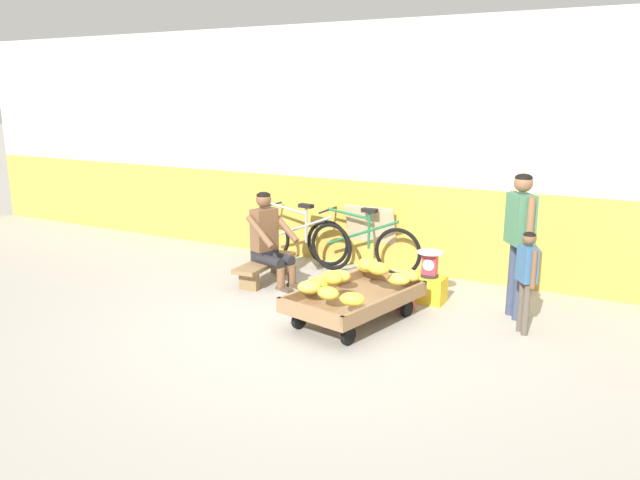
{
  "coord_description": "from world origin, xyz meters",
  "views": [
    {
      "loc": [
        2.88,
        -4.91,
        2.33
      ],
      "look_at": [
        -0.27,
        0.87,
        0.75
      ],
      "focal_mm": 34.69,
      "sensor_mm": 36.0,
      "label": 1
    }
  ],
  "objects_px": {
    "vendor_seated": "(269,239)",
    "sign_board": "(372,236)",
    "bicycle_near_left": "(300,239)",
    "shopping_bag": "(406,299)",
    "weighing_scale": "(430,264)",
    "banana_cart": "(355,300)",
    "low_bench": "(265,266)",
    "bicycle_far_left": "(362,245)",
    "customer_child": "(527,271)",
    "plastic_crate": "(429,289)",
    "customer_adult": "(520,230)"
  },
  "relations": [
    {
      "from": "weighing_scale",
      "to": "customer_child",
      "type": "distance_m",
      "value": 1.22
    },
    {
      "from": "bicycle_near_left",
      "to": "bicycle_far_left",
      "type": "xyz_separation_m",
      "value": [
        0.89,
        0.1,
        0.0
      ]
    },
    {
      "from": "banana_cart",
      "to": "low_bench",
      "type": "bearing_deg",
      "value": 154.85
    },
    {
      "from": "vendor_seated",
      "to": "sign_board",
      "type": "distance_m",
      "value": 1.52
    },
    {
      "from": "plastic_crate",
      "to": "weighing_scale",
      "type": "relative_size",
      "value": 1.2
    },
    {
      "from": "plastic_crate",
      "to": "bicycle_near_left",
      "type": "xyz_separation_m",
      "value": [
        -2.09,
        0.68,
        0.2
      ]
    },
    {
      "from": "vendor_seated",
      "to": "customer_child",
      "type": "height_order",
      "value": "vendor_seated"
    },
    {
      "from": "sign_board",
      "to": "shopping_bag",
      "type": "bearing_deg",
      "value": -53.37
    },
    {
      "from": "vendor_seated",
      "to": "sign_board",
      "type": "xyz_separation_m",
      "value": [
        0.83,
        1.26,
        -0.14
      ]
    },
    {
      "from": "vendor_seated",
      "to": "customer_adult",
      "type": "distance_m",
      "value": 2.97
    },
    {
      "from": "low_bench",
      "to": "weighing_scale",
      "type": "bearing_deg",
      "value": 6.11
    },
    {
      "from": "low_bench",
      "to": "customer_child",
      "type": "xyz_separation_m",
      "value": [
        3.19,
        -0.22,
        0.44
      ]
    },
    {
      "from": "shopping_bag",
      "to": "weighing_scale",
      "type": "bearing_deg",
      "value": 68.59
    },
    {
      "from": "sign_board",
      "to": "bicycle_far_left",
      "type": "bearing_deg",
      "value": -100.59
    },
    {
      "from": "vendor_seated",
      "to": "weighing_scale",
      "type": "distance_m",
      "value": 2.01
    },
    {
      "from": "plastic_crate",
      "to": "bicycle_near_left",
      "type": "height_order",
      "value": "bicycle_near_left"
    },
    {
      "from": "vendor_seated",
      "to": "bicycle_far_left",
      "type": "distance_m",
      "value": 1.31
    },
    {
      "from": "bicycle_far_left",
      "to": "shopping_bag",
      "type": "xyz_separation_m",
      "value": [
        1.07,
        -1.14,
        -0.23
      ]
    },
    {
      "from": "bicycle_far_left",
      "to": "customer_adult",
      "type": "xyz_separation_m",
      "value": [
        2.16,
        -0.8,
        0.6
      ]
    },
    {
      "from": "bicycle_near_left",
      "to": "sign_board",
      "type": "height_order",
      "value": "sign_board"
    },
    {
      "from": "bicycle_near_left",
      "to": "customer_child",
      "type": "height_order",
      "value": "customer_child"
    },
    {
      "from": "low_bench",
      "to": "shopping_bag",
      "type": "bearing_deg",
      "value": -3.97
    },
    {
      "from": "vendor_seated",
      "to": "weighing_scale",
      "type": "relative_size",
      "value": 3.8
    },
    {
      "from": "plastic_crate",
      "to": "bicycle_far_left",
      "type": "distance_m",
      "value": 1.45
    },
    {
      "from": "plastic_crate",
      "to": "customer_child",
      "type": "bearing_deg",
      "value": -21.51
    },
    {
      "from": "bicycle_near_left",
      "to": "sign_board",
      "type": "xyz_separation_m",
      "value": [
        0.93,
        0.33,
        0.08
      ]
    },
    {
      "from": "plastic_crate",
      "to": "low_bench",
      "type": "bearing_deg",
      "value": -173.86
    },
    {
      "from": "weighing_scale",
      "to": "customer_child",
      "type": "xyz_separation_m",
      "value": [
        1.12,
        -0.44,
        0.18
      ]
    },
    {
      "from": "bicycle_far_left",
      "to": "customer_adult",
      "type": "height_order",
      "value": "customer_adult"
    },
    {
      "from": "banana_cart",
      "to": "customer_child",
      "type": "height_order",
      "value": "customer_child"
    },
    {
      "from": "plastic_crate",
      "to": "bicycle_near_left",
      "type": "relative_size",
      "value": 0.22
    },
    {
      "from": "vendor_seated",
      "to": "shopping_bag",
      "type": "xyz_separation_m",
      "value": [
        1.85,
        -0.11,
        -0.45
      ]
    },
    {
      "from": "plastic_crate",
      "to": "customer_child",
      "type": "relative_size",
      "value": 0.35
    },
    {
      "from": "low_bench",
      "to": "vendor_seated",
      "type": "distance_m",
      "value": 0.38
    },
    {
      "from": "low_bench",
      "to": "vendor_seated",
      "type": "relative_size",
      "value": 0.98
    },
    {
      "from": "bicycle_far_left",
      "to": "shopping_bag",
      "type": "bearing_deg",
      "value": -46.85
    },
    {
      "from": "low_bench",
      "to": "customer_adult",
      "type": "bearing_deg",
      "value": 3.75
    },
    {
      "from": "weighing_scale",
      "to": "low_bench",
      "type": "bearing_deg",
      "value": -173.89
    },
    {
      "from": "banana_cart",
      "to": "weighing_scale",
      "type": "relative_size",
      "value": 5.28
    },
    {
      "from": "banana_cart",
      "to": "bicycle_near_left",
      "type": "bearing_deg",
      "value": 134.4
    },
    {
      "from": "weighing_scale",
      "to": "sign_board",
      "type": "xyz_separation_m",
      "value": [
        -1.16,
        1.02,
        -0.02
      ]
    },
    {
      "from": "bicycle_far_left",
      "to": "low_bench",
      "type": "bearing_deg",
      "value": -130.91
    },
    {
      "from": "bicycle_near_left",
      "to": "shopping_bag",
      "type": "relative_size",
      "value": 6.9
    },
    {
      "from": "weighing_scale",
      "to": "customer_adult",
      "type": "distance_m",
      "value": 1.07
    },
    {
      "from": "bicycle_far_left",
      "to": "sign_board",
      "type": "distance_m",
      "value": 0.25
    },
    {
      "from": "customer_child",
      "to": "vendor_seated",
      "type": "bearing_deg",
      "value": 176.44
    },
    {
      "from": "vendor_seated",
      "to": "customer_child",
      "type": "bearing_deg",
      "value": -3.56
    },
    {
      "from": "customer_child",
      "to": "shopping_bag",
      "type": "bearing_deg",
      "value": 176.2
    },
    {
      "from": "shopping_bag",
      "to": "low_bench",
      "type": "bearing_deg",
      "value": 176.03
    },
    {
      "from": "banana_cart",
      "to": "customer_adult",
      "type": "xyz_separation_m",
      "value": [
        1.42,
        0.95,
        0.71
      ]
    }
  ]
}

